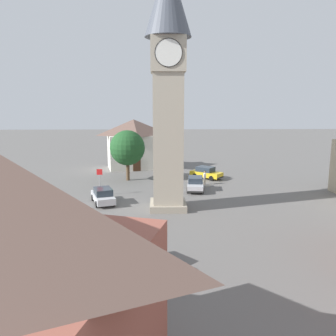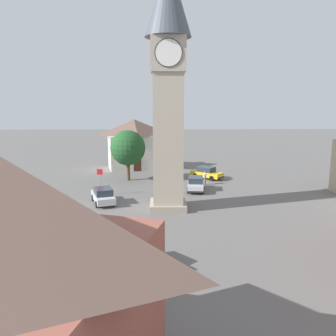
% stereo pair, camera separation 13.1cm
% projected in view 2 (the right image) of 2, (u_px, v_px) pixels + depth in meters
% --- Properties ---
extents(ground_plane, '(200.00, 200.00, 0.00)m').
position_uv_depth(ground_plane, '(168.00, 208.00, 32.00)').
color(ground_plane, '#605E5B').
extents(clock_tower, '(4.00, 4.00, 21.72)m').
position_uv_depth(clock_tower, '(168.00, 66.00, 29.66)').
color(clock_tower, gray).
rests_on(clock_tower, ground).
extents(car_blue_kerb, '(2.14, 4.29, 1.53)m').
position_uv_depth(car_blue_kerb, '(196.00, 184.00, 38.43)').
color(car_blue_kerb, silver).
rests_on(car_blue_kerb, ground).
extents(car_silver_kerb, '(4.05, 4.17, 1.53)m').
position_uv_depth(car_silver_kerb, '(139.00, 254.00, 20.51)').
color(car_silver_kerb, black).
rests_on(car_silver_kerb, ground).
extents(car_red_corner, '(2.95, 4.45, 1.53)m').
position_uv_depth(car_red_corner, '(103.00, 196.00, 33.48)').
color(car_red_corner, silver).
rests_on(car_red_corner, ground).
extents(car_white_side, '(4.26, 3.91, 1.53)m').
position_uv_depth(car_white_side, '(207.00, 173.00, 44.61)').
color(car_white_side, gold).
rests_on(car_white_side, ground).
extents(pedestrian, '(0.35, 0.51, 1.69)m').
position_uv_depth(pedestrian, '(205.00, 176.00, 41.15)').
color(pedestrian, '#706656').
rests_on(pedestrian, ground).
extents(tree, '(4.39, 4.39, 6.34)m').
position_uv_depth(tree, '(128.00, 148.00, 42.99)').
color(tree, brown).
rests_on(tree, ground).
extents(building_shop_left, '(8.81, 6.90, 7.29)m').
position_uv_depth(building_shop_left, '(134.00, 143.00, 51.31)').
color(building_shop_left, silver).
rests_on(building_shop_left, ground).
extents(road_sign, '(0.60, 0.07, 2.80)m').
position_uv_depth(road_sign, '(100.00, 177.00, 36.32)').
color(road_sign, gray).
rests_on(road_sign, ground).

